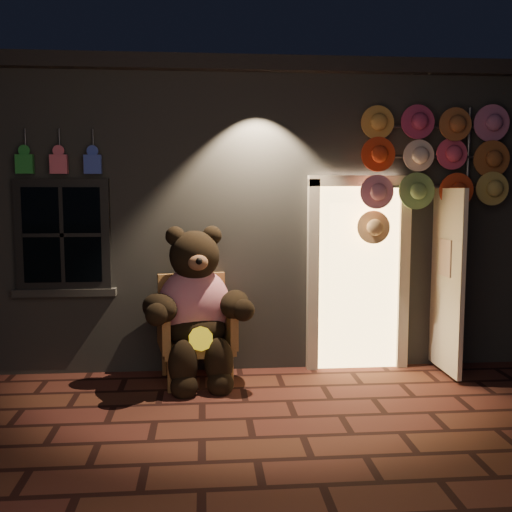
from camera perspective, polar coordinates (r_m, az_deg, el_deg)
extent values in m
plane|color=#50231E|center=(5.54, -0.68, -15.22)|extent=(60.00, 60.00, 0.00)
cube|color=slate|center=(9.15, -2.57, 3.93)|extent=(7.00, 5.00, 3.30)
cube|color=black|center=(9.24, -2.62, 14.71)|extent=(7.30, 5.30, 0.16)
cube|color=black|center=(6.78, -17.89, 1.94)|extent=(1.00, 0.10, 1.20)
cube|color=black|center=(6.75, -17.94, 1.92)|extent=(0.82, 0.06, 1.02)
cube|color=slate|center=(6.86, -17.71, -3.31)|extent=(1.10, 0.14, 0.08)
cube|color=#FFCC72|center=(6.91, 9.62, -1.94)|extent=(0.92, 0.10, 2.10)
cube|color=beige|center=(6.76, 5.43, -2.06)|extent=(0.12, 0.12, 2.20)
cube|color=beige|center=(7.02, 13.82, -1.90)|extent=(0.12, 0.12, 2.20)
cube|color=beige|center=(6.80, 9.88, 7.06)|extent=(1.16, 0.12, 0.12)
cube|color=beige|center=(6.84, 17.75, -2.24)|extent=(0.05, 0.80, 2.00)
cube|color=#268B32|center=(6.78, -21.17, 8.17)|extent=(0.18, 0.07, 0.20)
cylinder|color=#59595E|center=(6.85, -21.11, 10.24)|extent=(0.02, 0.02, 0.25)
cube|color=#D8596F|center=(6.69, -18.26, 8.30)|extent=(0.18, 0.07, 0.20)
cylinder|color=#59595E|center=(6.77, -18.22, 10.40)|extent=(0.02, 0.02, 0.25)
cube|color=#3449B6|center=(6.62, -15.28, 8.42)|extent=(0.18, 0.07, 0.20)
cylinder|color=#59595E|center=(6.70, -15.25, 10.54)|extent=(0.02, 0.02, 0.25)
cube|color=#AB7942|center=(6.45, -5.71, -8.49)|extent=(0.83, 0.79, 0.10)
cube|color=#AB7942|center=(6.67, -6.14, -4.77)|extent=(0.74, 0.20, 0.73)
cube|color=#AB7942|center=(6.34, -8.81, -6.85)|extent=(0.18, 0.63, 0.42)
cube|color=#AB7942|center=(6.43, -2.64, -6.58)|extent=(0.18, 0.63, 0.42)
cylinder|color=#AB7942|center=(6.19, -8.21, -11.27)|extent=(0.05, 0.05, 0.33)
cylinder|color=#AB7942|center=(6.28, -2.40, -10.95)|extent=(0.05, 0.05, 0.33)
cylinder|color=#AB7942|center=(6.75, -8.73, -9.79)|extent=(0.05, 0.05, 0.33)
cylinder|color=#AB7942|center=(6.83, -3.41, -9.52)|extent=(0.05, 0.05, 0.33)
ellipsoid|color=#D21643|center=(6.41, -5.91, -4.66)|extent=(0.86, 0.73, 0.81)
ellipsoid|color=black|center=(6.37, -5.76, -6.92)|extent=(0.72, 0.64, 0.38)
sphere|color=black|center=(6.27, -5.89, 0.04)|extent=(0.60, 0.60, 0.52)
sphere|color=black|center=(6.26, -7.70, 1.89)|extent=(0.20, 0.20, 0.20)
sphere|color=black|center=(6.32, -4.22, 1.97)|extent=(0.20, 0.20, 0.20)
ellipsoid|color=brown|center=(6.04, -5.55, -0.63)|extent=(0.23, 0.17, 0.16)
ellipsoid|color=black|center=(6.12, -9.17, -4.91)|extent=(0.52, 0.61, 0.30)
ellipsoid|color=black|center=(6.23, -2.04, -4.63)|extent=(0.39, 0.58, 0.30)
ellipsoid|color=black|center=(6.09, -6.98, -10.22)|extent=(0.30, 0.30, 0.50)
ellipsoid|color=black|center=(6.15, -3.55, -10.03)|extent=(0.30, 0.30, 0.50)
sphere|color=black|center=(6.09, -6.87, -12.25)|extent=(0.27, 0.27, 0.27)
sphere|color=black|center=(6.14, -3.42, -12.04)|extent=(0.27, 0.27, 0.27)
cylinder|color=yellow|center=(6.05, -5.28, -7.86)|extent=(0.26, 0.14, 0.24)
cylinder|color=#59595E|center=(7.17, 19.29, 1.45)|extent=(0.04, 0.04, 2.94)
cylinder|color=#59595E|center=(7.03, 17.26, 11.64)|extent=(1.30, 0.03, 0.03)
cylinder|color=#59595E|center=(7.01, 17.17, 8.99)|extent=(1.30, 0.03, 0.03)
cylinder|color=#59595E|center=(7.00, 17.08, 6.32)|extent=(1.30, 0.03, 0.03)
cylinder|color=gold|center=(6.74, 11.56, 12.50)|extent=(0.37, 0.11, 0.37)
cylinder|color=#C13867|center=(6.85, 15.20, 12.31)|extent=(0.37, 0.11, 0.37)
cylinder|color=#A45D31|center=(6.98, 18.72, 12.08)|extent=(0.37, 0.11, 0.37)
cylinder|color=#BF699D|center=(7.22, 21.75, 11.77)|extent=(0.37, 0.11, 0.37)
cylinder|color=red|center=(6.68, 11.56, 9.28)|extent=(0.37, 0.11, 0.37)
cylinder|color=beige|center=(6.79, 15.20, 9.14)|extent=(0.37, 0.11, 0.37)
cylinder|color=#EA4A73|center=(7.01, 18.41, 8.95)|extent=(0.37, 0.11, 0.37)
cylinder|color=#A1592B|center=(7.16, 21.74, 8.76)|extent=(0.37, 0.11, 0.37)
cylinder|color=pink|center=(6.65, 11.56, 6.02)|extent=(0.37, 0.11, 0.37)
cylinder|color=#6E9D5C|center=(6.84, 14.93, 5.94)|extent=(0.37, 0.11, 0.37)
cylinder|color=#E5451F|center=(6.97, 18.39, 5.83)|extent=(0.37, 0.11, 0.37)
cylinder|color=tan|center=(7.13, 21.72, 5.71)|extent=(0.37, 0.11, 0.37)
cylinder|color=#F2BB77|center=(6.71, 11.34, 2.77)|extent=(0.37, 0.11, 0.37)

